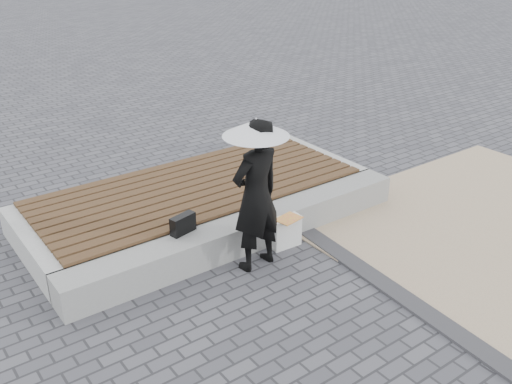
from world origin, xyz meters
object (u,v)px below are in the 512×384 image
(seating_ledge, at_px, (245,232))
(handbag, at_px, (183,224))
(woman, at_px, (256,196))
(parasol, at_px, (256,128))
(canvas_tote, at_px, (286,232))

(seating_ledge, relative_size, handbag, 14.87)
(seating_ledge, distance_m, handbag, 0.90)
(woman, height_order, handbag, woman)
(parasol, xyz_separation_m, handbag, (-0.66, 0.61, -1.27))
(seating_ledge, bearing_deg, handbag, 169.76)
(seating_ledge, bearing_deg, canvas_tote, -37.87)
(seating_ledge, relative_size, canvas_tote, 11.83)
(parasol, xyz_separation_m, canvas_tote, (0.58, 0.14, -1.58))
(canvas_tote, bearing_deg, seating_ledge, 145.35)
(woman, relative_size, canvas_tote, 4.49)
(seating_ledge, relative_size, parasol, 5.11)
(seating_ledge, xyz_separation_m, handbag, (-0.83, 0.15, 0.32))
(seating_ledge, xyz_separation_m, canvas_tote, (0.42, -0.32, 0.01))
(seating_ledge, distance_m, parasol, 1.66)
(seating_ledge, distance_m, canvas_tote, 0.53)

